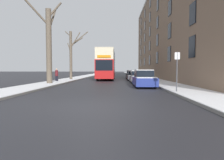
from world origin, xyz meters
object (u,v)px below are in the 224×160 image
parked_car_1 (138,77)px  pedestrian_left_sidewalk (57,75)px  street_sign_post (177,70)px  parked_car_0 (144,79)px  parked_car_3 (131,75)px  bare_tree_left_0 (49,43)px  double_decker_bus (106,63)px  bare_tree_left_1 (72,53)px  parked_car_2 (134,76)px

parked_car_1 → pedestrian_left_sidewalk: size_ratio=2.59×
pedestrian_left_sidewalk → street_sign_post: street_sign_post is taller
street_sign_post → parked_car_0: bearing=104.8°
parked_car_3 → bare_tree_left_0: bearing=-123.0°
double_decker_bus → parked_car_1: double_decker_bus is taller
bare_tree_left_0 → parked_car_3: bearing=57.0°
parked_car_0 → parked_car_1: (0.00, 5.60, -0.03)m
bare_tree_left_1 → parked_car_1: size_ratio=1.68×
parked_car_0 → pedestrian_left_sidewalk: size_ratio=2.72×
bare_tree_left_1 → double_decker_bus: 5.60m
parked_car_0 → parked_car_2: (-0.00, 11.45, -0.07)m
parked_car_1 → pedestrian_left_sidewalk: 9.74m
double_decker_bus → parked_car_1: bearing=-61.8°
parked_car_1 → parked_car_3: parked_car_1 is taller
bare_tree_left_0 → parked_car_0: (9.34, -2.33, -3.49)m
parked_car_0 → pedestrian_left_sidewalk: bearing=148.1°
bare_tree_left_0 → parked_car_3: (9.34, 14.38, -3.53)m
parked_car_2 → parked_car_3: 5.26m
parked_car_1 → parked_car_2: size_ratio=0.99×
parked_car_3 → pedestrian_left_sidewalk: (-9.72, -10.67, 0.26)m
parked_car_0 → bare_tree_left_0: bearing=166.0°
bare_tree_left_0 → parked_car_1: size_ratio=1.93×
bare_tree_left_0 → bare_tree_left_1: bare_tree_left_0 is taller
bare_tree_left_0 → double_decker_bus: 12.22m
bare_tree_left_0 → parked_car_0: bearing=-14.0°
parked_car_0 → street_sign_post: street_sign_post is taller
double_decker_bus → pedestrian_left_sidewalk: bearing=-128.1°
bare_tree_left_1 → parked_car_0: (9.04, -11.01, -3.22)m
street_sign_post → parked_car_1: bearing=97.3°
parked_car_0 → double_decker_bus: bearing=107.2°
parked_car_1 → parked_car_0: bearing=-90.0°
parked_car_0 → street_sign_post: (1.39, -5.24, 0.81)m
parked_car_2 → pedestrian_left_sidewalk: 11.13m
parked_car_1 → parked_car_2: 5.85m
bare_tree_left_0 → bare_tree_left_1: size_ratio=1.15×
street_sign_post → double_decker_bus: bearing=106.5°
bare_tree_left_1 → street_sign_post: (10.43, -16.25, -2.41)m
bare_tree_left_0 → pedestrian_left_sidewalk: size_ratio=4.99×
bare_tree_left_1 → double_decker_bus: size_ratio=0.67×
street_sign_post → parked_car_3: bearing=93.6°
double_decker_bus → parked_car_3: size_ratio=2.75×
parked_car_1 → street_sign_post: bearing=-82.7°
double_decker_bus → pedestrian_left_sidewalk: double_decker_bus is taller
parked_car_2 → street_sign_post: size_ratio=1.66×
parked_car_0 → parked_car_1: size_ratio=1.05×
parked_car_0 → pedestrian_left_sidewalk: (-9.72, 6.05, 0.22)m
bare_tree_left_1 → parked_car_0: 14.61m
parked_car_2 → bare_tree_left_0: bearing=-135.7°
parked_car_3 → pedestrian_left_sidewalk: pedestrian_left_sidewalk is taller
parked_car_0 → parked_car_2: bearing=90.0°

